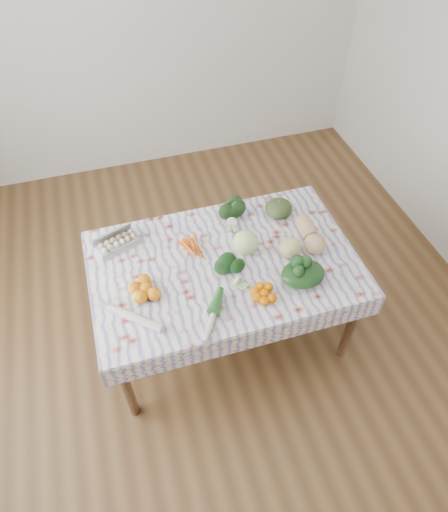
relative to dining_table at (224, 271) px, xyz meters
The scene contains 17 objects.
ground 0.68m from the dining_table, ahead, with size 4.50×4.50×0.00m, color brown.
wall_back 2.36m from the dining_table, 90.00° to the left, with size 4.00×0.04×2.80m, color silver.
dining_table is the anchor object (origin of this frame).
tablecloth 0.08m from the dining_table, ahead, with size 1.66×1.06×0.01m, color white.
egg_carton 0.69m from the dining_table, 152.83° to the left, with size 0.27×0.11×0.07m, color #ADADA7.
carrot_bunch 0.25m from the dining_table, 133.49° to the left, with size 0.19×0.17×0.03m, color orange.
kale_bunch 0.41m from the dining_table, 65.19° to the left, with size 0.18×0.16×0.16m, color #193615.
kabocha_squash 0.59m from the dining_table, 32.52° to the left, with size 0.18×0.18×0.12m, color #384D24.
cabbage 0.23m from the dining_table, 17.39° to the left, with size 0.16×0.16×0.16m, color #C6DE8F.
butternut_squash 0.60m from the dining_table, ahead, with size 0.14×0.29×0.14m, color tan.
orange_cluster 0.53m from the dining_table, 169.12° to the right, with size 0.25×0.25×0.08m, color orange.
broccoli 0.21m from the dining_table, 89.74° to the right, with size 0.15×0.15×0.11m, color #174117.
mandarin_cluster 0.37m from the dining_table, 65.07° to the right, with size 0.19×0.19×0.06m, color #FE7600.
grapefruit 0.44m from the dining_table, ahead, with size 0.13×0.13×0.13m, color #D7CA74.
spinach_bag 0.51m from the dining_table, 33.99° to the right, with size 0.27×0.21×0.12m, color black.
daikon 0.67m from the dining_table, 155.57° to the right, with size 0.05×0.05×0.36m, color beige.
leek 0.43m from the dining_table, 115.34° to the right, with size 0.04×0.04×0.35m, color beige.
Camera 1 is at (-0.55, -1.79, 2.90)m, focal length 32.00 mm.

